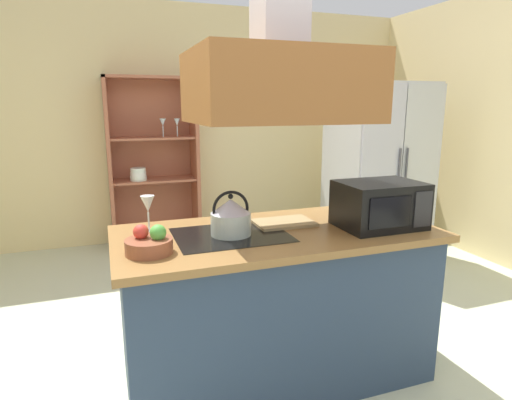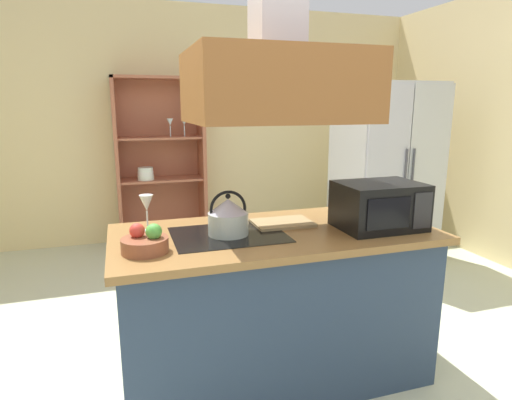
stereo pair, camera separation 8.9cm
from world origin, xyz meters
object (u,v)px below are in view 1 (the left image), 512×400
(refrigerator, at_px, (378,173))
(wine_glass_on_counter, at_px, (148,205))
(dish_cabinet, at_px, (153,172))
(microwave, at_px, (380,205))
(kettle, at_px, (231,217))
(cutting_board, at_px, (284,223))
(fruit_bowl, at_px, (149,243))

(refrigerator, distance_m, wine_glass_on_counter, 2.81)
(dish_cabinet, xyz_separation_m, microwave, (0.94, -2.93, 0.19))
(dish_cabinet, bearing_deg, kettle, -88.01)
(kettle, distance_m, microwave, 0.85)
(cutting_board, height_order, microwave, microwave)
(wine_glass_on_counter, bearing_deg, microwave, -14.62)
(dish_cabinet, height_order, kettle, dish_cabinet)
(refrigerator, distance_m, cutting_board, 2.23)
(cutting_board, height_order, wine_glass_on_counter, wine_glass_on_counter)
(refrigerator, xyz_separation_m, cutting_board, (-1.68, -1.47, 0.01))
(cutting_board, bearing_deg, wine_glass_on_counter, 172.65)
(wine_glass_on_counter, distance_m, fruit_bowl, 0.36)
(refrigerator, relative_size, kettle, 7.45)
(microwave, distance_m, fruit_bowl, 1.29)
(cutting_board, distance_m, microwave, 0.56)
(kettle, relative_size, microwave, 0.52)
(kettle, xyz_separation_m, cutting_board, (0.35, 0.10, -0.09))
(fruit_bowl, bearing_deg, kettle, 18.02)
(refrigerator, bearing_deg, cutting_board, -138.92)
(fruit_bowl, bearing_deg, refrigerator, 34.66)
(refrigerator, height_order, wine_glass_on_counter, refrigerator)
(dish_cabinet, distance_m, fruit_bowl, 2.97)
(microwave, xyz_separation_m, wine_glass_on_counter, (-1.25, 0.33, 0.02))
(kettle, distance_m, cutting_board, 0.38)
(microwave, relative_size, wine_glass_on_counter, 2.23)
(kettle, bearing_deg, dish_cabinet, 91.99)
(dish_cabinet, bearing_deg, microwave, -72.16)
(dish_cabinet, relative_size, fruit_bowl, 8.44)
(microwave, height_order, wine_glass_on_counter, microwave)
(cutting_board, bearing_deg, dish_cabinet, 99.45)
(kettle, height_order, cutting_board, kettle)
(refrigerator, relative_size, fruit_bowl, 8.06)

